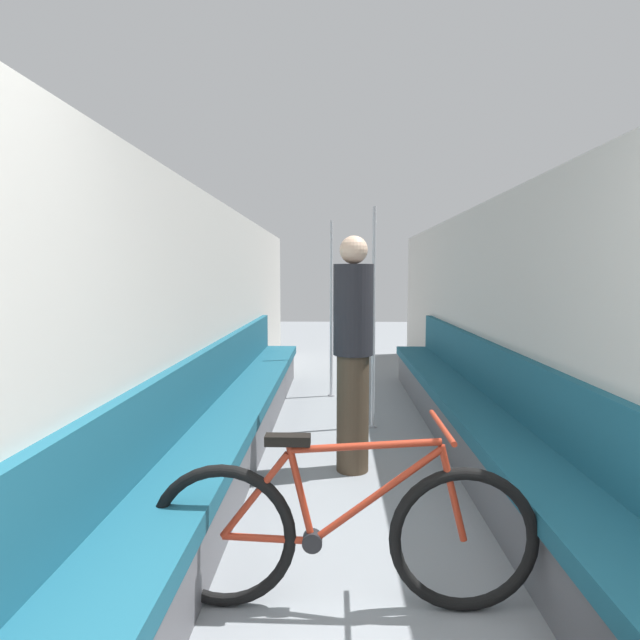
{
  "coord_description": "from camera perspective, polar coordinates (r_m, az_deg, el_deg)",
  "views": [
    {
      "loc": [
        -0.16,
        -0.75,
        1.5
      ],
      "look_at": [
        -0.27,
        2.85,
        1.17
      ],
      "focal_mm": 28.0,
      "sensor_mm": 36.0,
      "label": 1
    }
  ],
  "objects": [
    {
      "name": "wall_left",
      "position": [
        4.45,
        -12.49,
        -0.29
      ],
      "size": [
        0.1,
        10.29,
        2.17
      ],
      "primitive_type": "cube",
      "color": "beige",
      "rests_on": "ground"
    },
    {
      "name": "wall_right",
      "position": [
        4.54,
        19.89,
        -0.38
      ],
      "size": [
        0.1,
        10.29,
        2.17
      ],
      "primitive_type": "cube",
      "color": "beige",
      "rests_on": "ground"
    },
    {
      "name": "bench_seat_row_left",
      "position": [
        4.37,
        -9.46,
        -10.75
      ],
      "size": [
        0.48,
        6.01,
        0.92
      ],
      "color": "#5B5B60",
      "rests_on": "ground"
    },
    {
      "name": "bench_seat_row_right",
      "position": [
        4.44,
        17.0,
        -10.65
      ],
      "size": [
        0.48,
        6.01,
        0.92
      ],
      "color": "#5B5B60",
      "rests_on": "ground"
    },
    {
      "name": "bicycle",
      "position": [
        2.42,
        2.51,
        -23.17
      ],
      "size": [
        1.74,
        0.46,
        0.86
      ],
      "rotation": [
        0.0,
        0.0,
        0.06
      ],
      "color": "black",
      "rests_on": "ground"
    },
    {
      "name": "grab_pole_near",
      "position": [
        4.85,
        6.13,
        -0.21
      ],
      "size": [
        0.08,
        0.08,
        2.15
      ],
      "color": "gray",
      "rests_on": "ground"
    },
    {
      "name": "grab_pole_far",
      "position": [
        6.09,
        1.31,
        0.93
      ],
      "size": [
        0.08,
        0.08,
        2.15
      ],
      "color": "gray",
      "rests_on": "ground"
    },
    {
      "name": "passenger_standing",
      "position": [
        3.77,
        3.8,
        -3.54
      ],
      "size": [
        0.3,
        0.3,
        1.79
      ],
      "rotation": [
        0.0,
        0.0,
        1.98
      ],
      "color": "#473828",
      "rests_on": "ground"
    }
  ]
}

